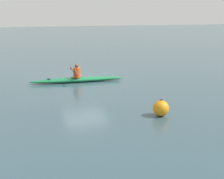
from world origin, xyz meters
TOP-DOWN VIEW (x-y plane):
  - ground_plane at (0.00, 0.00)m, footprint 160.00×160.00m
  - kayak at (0.61, 0.77)m, footprint 5.22×1.12m
  - kayaker at (0.66, 0.76)m, footprint 0.54×2.40m
  - mooring_buoy_orange_mid at (-0.78, 7.41)m, footprint 0.59×0.59m

SIDE VIEW (x-z plane):
  - ground_plane at x=0.00m, z-range 0.00..0.00m
  - kayak at x=0.61m, z-range 0.00..0.26m
  - mooring_buoy_orange_mid at x=-0.78m, z-range -0.02..0.61m
  - kayaker at x=0.66m, z-range 0.20..0.95m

